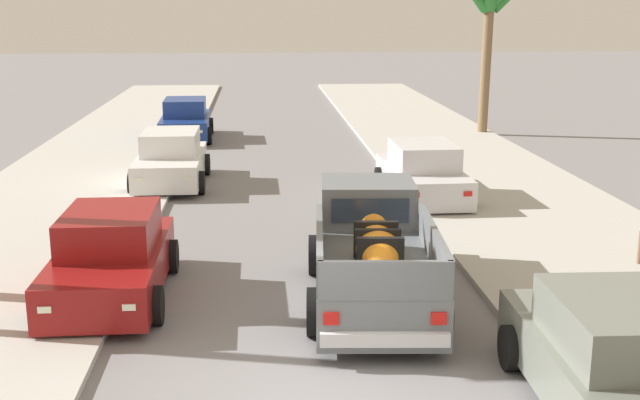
{
  "coord_description": "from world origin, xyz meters",
  "views": [
    {
      "loc": [
        -0.73,
        -9.48,
        4.97
      ],
      "look_at": [
        0.47,
        6.1,
        1.2
      ],
      "focal_mm": 45.21,
      "sensor_mm": 36.0,
      "label": 1
    }
  ],
  "objects_px": {
    "car_right_near": "(111,258)",
    "car_right_mid": "(615,361)",
    "car_left_mid": "(422,174)",
    "palm_tree_left_mid": "(488,0)",
    "pickup_truck": "(372,255)",
    "car_left_near": "(185,121)",
    "car_left_far": "(171,160)"
  },
  "relations": [
    {
      "from": "car_right_near",
      "to": "car_left_mid",
      "type": "relative_size",
      "value": 1.0
    },
    {
      "from": "pickup_truck",
      "to": "car_right_mid",
      "type": "bearing_deg",
      "value": -60.33
    },
    {
      "from": "pickup_truck",
      "to": "car_left_far",
      "type": "height_order",
      "value": "pickup_truck"
    },
    {
      "from": "pickup_truck",
      "to": "car_left_near",
      "type": "distance_m",
      "value": 18.37
    },
    {
      "from": "pickup_truck",
      "to": "car_left_near",
      "type": "relative_size",
      "value": 1.24
    },
    {
      "from": "car_left_near",
      "to": "car_left_mid",
      "type": "bearing_deg",
      "value": -56.4
    },
    {
      "from": "car_right_near",
      "to": "car_right_mid",
      "type": "xyz_separation_m",
      "value": [
        6.92,
        -4.72,
        0.0
      ]
    },
    {
      "from": "pickup_truck",
      "to": "car_right_near",
      "type": "height_order",
      "value": "pickup_truck"
    },
    {
      "from": "car_left_mid",
      "to": "car_left_far",
      "type": "height_order",
      "value": "same"
    },
    {
      "from": "car_left_mid",
      "to": "palm_tree_left_mid",
      "type": "relative_size",
      "value": 0.68
    },
    {
      "from": "car_left_near",
      "to": "car_right_near",
      "type": "distance_m",
      "value": 17.29
    },
    {
      "from": "car_right_near",
      "to": "palm_tree_left_mid",
      "type": "relative_size",
      "value": 0.67
    },
    {
      "from": "pickup_truck",
      "to": "palm_tree_left_mid",
      "type": "height_order",
      "value": "palm_tree_left_mid"
    },
    {
      "from": "car_left_far",
      "to": "palm_tree_left_mid",
      "type": "bearing_deg",
      "value": 36.01
    },
    {
      "from": "pickup_truck",
      "to": "palm_tree_left_mid",
      "type": "bearing_deg",
      "value": 68.93
    },
    {
      "from": "car_left_mid",
      "to": "car_left_far",
      "type": "relative_size",
      "value": 1.01
    },
    {
      "from": "car_right_mid",
      "to": "car_right_near",
      "type": "bearing_deg",
      "value": 145.72
    },
    {
      "from": "car_left_mid",
      "to": "car_left_near",
      "type": "bearing_deg",
      "value": 123.6
    },
    {
      "from": "car_left_near",
      "to": "car_right_mid",
      "type": "relative_size",
      "value": 1.0
    },
    {
      "from": "car_right_near",
      "to": "car_left_near",
      "type": "bearing_deg",
      "value": 90.6
    },
    {
      "from": "car_left_mid",
      "to": "palm_tree_left_mid",
      "type": "height_order",
      "value": "palm_tree_left_mid"
    },
    {
      "from": "car_left_near",
      "to": "car_left_far",
      "type": "xyz_separation_m",
      "value": [
        0.28,
        -8.1,
        0.0
      ]
    },
    {
      "from": "car_left_mid",
      "to": "car_right_mid",
      "type": "height_order",
      "value": "same"
    },
    {
      "from": "car_left_mid",
      "to": "palm_tree_left_mid",
      "type": "xyz_separation_m",
      "value": [
        4.55,
        10.68,
        4.47
      ]
    },
    {
      "from": "pickup_truck",
      "to": "car_left_near",
      "type": "height_order",
      "value": "pickup_truck"
    },
    {
      "from": "car_left_mid",
      "to": "car_right_near",
      "type": "bearing_deg",
      "value": -135.55
    },
    {
      "from": "car_left_near",
      "to": "car_left_mid",
      "type": "xyz_separation_m",
      "value": [
        7.03,
        -10.57,
        0.0
      ]
    },
    {
      "from": "palm_tree_left_mid",
      "to": "car_left_near",
      "type": "bearing_deg",
      "value": -179.46
    },
    {
      "from": "car_left_mid",
      "to": "palm_tree_left_mid",
      "type": "distance_m",
      "value": 12.44
    },
    {
      "from": "car_left_near",
      "to": "car_right_near",
      "type": "height_order",
      "value": "same"
    },
    {
      "from": "pickup_truck",
      "to": "car_right_near",
      "type": "relative_size",
      "value": 1.25
    },
    {
      "from": "pickup_truck",
      "to": "car_right_near",
      "type": "xyz_separation_m",
      "value": [
        -4.51,
        0.48,
        -0.1
      ]
    }
  ]
}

